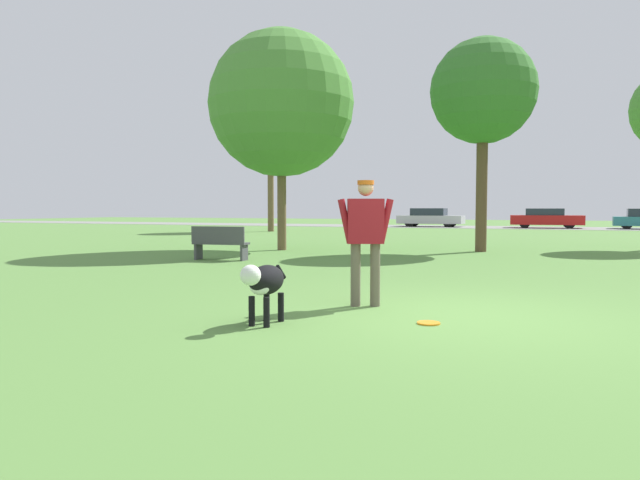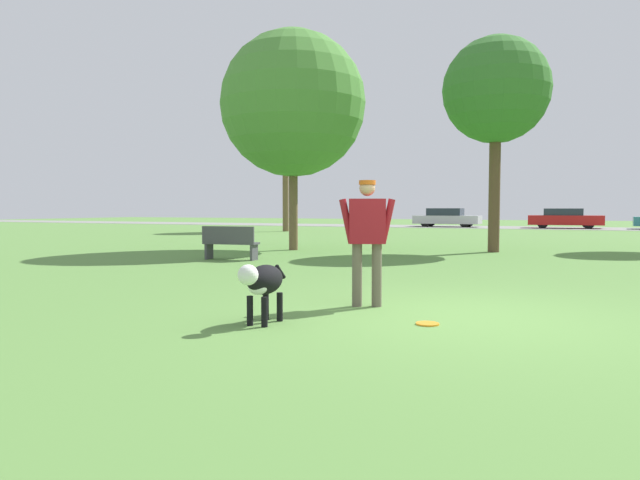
{
  "view_description": "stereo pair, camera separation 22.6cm",
  "coord_description": "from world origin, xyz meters",
  "px_view_note": "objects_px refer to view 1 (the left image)",
  "views": [
    {
      "loc": [
        1.07,
        -6.81,
        1.28
      ],
      "look_at": [
        -1.53,
        -0.49,
        0.9
      ],
      "focal_mm": 32.0,
      "sensor_mm": 36.0,
      "label": 1
    },
    {
      "loc": [
        1.28,
        -6.73,
        1.28
      ],
      "look_at": [
        -1.53,
        -0.49,
        0.9
      ],
      "focal_mm": 32.0,
      "sensor_mm": 36.0,
      "label": 2
    }
  ],
  "objects_px": {
    "person": "(366,231)",
    "dog": "(264,282)",
    "tree_near_left": "(281,104)",
    "parked_car_red": "(546,218)",
    "parked_car_silver": "(430,218)",
    "tree_mid_center": "(483,92)",
    "tree_far_left": "(270,138)",
    "park_bench": "(220,242)",
    "frisbee": "(429,323)"
  },
  "relations": [
    {
      "from": "person",
      "to": "parked_car_silver",
      "type": "relative_size",
      "value": 0.36
    },
    {
      "from": "park_bench",
      "to": "tree_far_left",
      "type": "bearing_deg",
      "value": -73.7
    },
    {
      "from": "park_bench",
      "to": "frisbee",
      "type": "bearing_deg",
      "value": 130.71
    },
    {
      "from": "frisbee",
      "to": "parked_car_silver",
      "type": "bearing_deg",
      "value": 101.37
    },
    {
      "from": "parked_car_red",
      "to": "parked_car_silver",
      "type": "bearing_deg",
      "value": 177.42
    },
    {
      "from": "frisbee",
      "to": "tree_near_left",
      "type": "height_order",
      "value": "tree_near_left"
    },
    {
      "from": "tree_near_left",
      "to": "tree_mid_center",
      "type": "bearing_deg",
      "value": 15.92
    },
    {
      "from": "dog",
      "to": "tree_near_left",
      "type": "relative_size",
      "value": 0.14
    },
    {
      "from": "dog",
      "to": "frisbee",
      "type": "distance_m",
      "value": 1.88
    },
    {
      "from": "person",
      "to": "tree_near_left",
      "type": "bearing_deg",
      "value": 99.39
    },
    {
      "from": "dog",
      "to": "tree_near_left",
      "type": "xyz_separation_m",
      "value": [
        -4.83,
        10.27,
        3.99
      ]
    },
    {
      "from": "dog",
      "to": "tree_far_left",
      "type": "bearing_deg",
      "value": -153.19
    },
    {
      "from": "person",
      "to": "parked_car_silver",
      "type": "height_order",
      "value": "person"
    },
    {
      "from": "parked_car_silver",
      "to": "tree_near_left",
      "type": "bearing_deg",
      "value": -88.17
    },
    {
      "from": "person",
      "to": "dog",
      "type": "xyz_separation_m",
      "value": [
        -0.66,
        -1.56,
        -0.51
      ]
    },
    {
      "from": "frisbee",
      "to": "parked_car_silver",
      "type": "height_order",
      "value": "parked_car_silver"
    },
    {
      "from": "dog",
      "to": "tree_far_left",
      "type": "height_order",
      "value": "tree_far_left"
    },
    {
      "from": "tree_far_left",
      "to": "tree_mid_center",
      "type": "relative_size",
      "value": 1.1
    },
    {
      "from": "parked_car_red",
      "to": "dog",
      "type": "bearing_deg",
      "value": -96.65
    },
    {
      "from": "parked_car_silver",
      "to": "parked_car_red",
      "type": "relative_size",
      "value": 1.0
    },
    {
      "from": "person",
      "to": "park_bench",
      "type": "height_order",
      "value": "person"
    },
    {
      "from": "tree_far_left",
      "to": "parked_car_silver",
      "type": "height_order",
      "value": "tree_far_left"
    },
    {
      "from": "dog",
      "to": "park_bench",
      "type": "xyz_separation_m",
      "value": [
        -4.71,
        6.55,
        -0.02
      ]
    },
    {
      "from": "tree_mid_center",
      "to": "dog",
      "type": "bearing_deg",
      "value": -94.48
    },
    {
      "from": "person",
      "to": "tree_far_left",
      "type": "height_order",
      "value": "tree_far_left"
    },
    {
      "from": "parked_car_silver",
      "to": "tree_mid_center",
      "type": "bearing_deg",
      "value": -73.89
    },
    {
      "from": "person",
      "to": "dog",
      "type": "distance_m",
      "value": 1.77
    },
    {
      "from": "tree_mid_center",
      "to": "parked_car_red",
      "type": "height_order",
      "value": "tree_mid_center"
    },
    {
      "from": "frisbee",
      "to": "tree_mid_center",
      "type": "relative_size",
      "value": 0.04
    },
    {
      "from": "frisbee",
      "to": "tree_mid_center",
      "type": "distance_m",
      "value": 12.15
    },
    {
      "from": "tree_mid_center",
      "to": "frisbee",
      "type": "bearing_deg",
      "value": -86.25
    },
    {
      "from": "dog",
      "to": "frisbee",
      "type": "height_order",
      "value": "dog"
    },
    {
      "from": "frisbee",
      "to": "tree_near_left",
      "type": "distance_m",
      "value": 12.37
    },
    {
      "from": "dog",
      "to": "parked_car_red",
      "type": "height_order",
      "value": "parked_car_red"
    },
    {
      "from": "tree_near_left",
      "to": "parked_car_red",
      "type": "relative_size",
      "value": 1.47
    },
    {
      "from": "tree_far_left",
      "to": "parked_car_red",
      "type": "xyz_separation_m",
      "value": [
        14.21,
        11.6,
        -4.57
      ]
    },
    {
      "from": "parked_car_silver",
      "to": "dog",
      "type": "bearing_deg",
      "value": -80.44
    },
    {
      "from": "tree_far_left",
      "to": "park_bench",
      "type": "distance_m",
      "value": 18.49
    },
    {
      "from": "person",
      "to": "tree_near_left",
      "type": "relative_size",
      "value": 0.25
    },
    {
      "from": "dog",
      "to": "parked_car_silver",
      "type": "relative_size",
      "value": 0.21
    },
    {
      "from": "dog",
      "to": "park_bench",
      "type": "distance_m",
      "value": 8.06
    },
    {
      "from": "dog",
      "to": "tree_near_left",
      "type": "distance_m",
      "value": 12.03
    },
    {
      "from": "tree_near_left",
      "to": "parked_car_silver",
      "type": "distance_m",
      "value": 24.6
    },
    {
      "from": "tree_far_left",
      "to": "tree_near_left",
      "type": "xyz_separation_m",
      "value": [
        6.93,
        -12.7,
        -0.75
      ]
    },
    {
      "from": "tree_mid_center",
      "to": "park_bench",
      "type": "xyz_separation_m",
      "value": [
        -5.65,
        -5.37,
        -4.23
      ]
    },
    {
      "from": "person",
      "to": "tree_mid_center",
      "type": "distance_m",
      "value": 11.0
    },
    {
      "from": "dog",
      "to": "tree_mid_center",
      "type": "relative_size",
      "value": 0.15
    },
    {
      "from": "parked_car_silver",
      "to": "parked_car_red",
      "type": "distance_m",
      "value": 7.6
    },
    {
      "from": "tree_mid_center",
      "to": "parked_car_silver",
      "type": "bearing_deg",
      "value": 105.01
    },
    {
      "from": "frisbee",
      "to": "parked_car_red",
      "type": "height_order",
      "value": "parked_car_red"
    }
  ]
}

